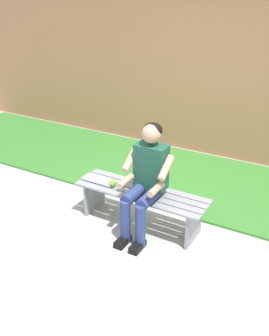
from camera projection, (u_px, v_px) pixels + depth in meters
ground_plane at (21, 248)px, 4.10m from camera, size 10.00×7.00×0.04m
grass_strip at (184, 178)px, 5.48m from camera, size 9.00×1.84×0.03m
brick_wall at (187, 59)px, 5.96m from camera, size 9.50×0.24×2.87m
bench_near at (141, 199)px, 4.34m from camera, size 1.53×0.46×0.43m
person_seated at (146, 177)px, 4.06m from camera, size 0.50×0.69×1.23m
apple at (112, 183)px, 4.37m from camera, size 0.09×0.09×0.09m
book_open at (99, 180)px, 4.51m from camera, size 0.41×0.16×0.02m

